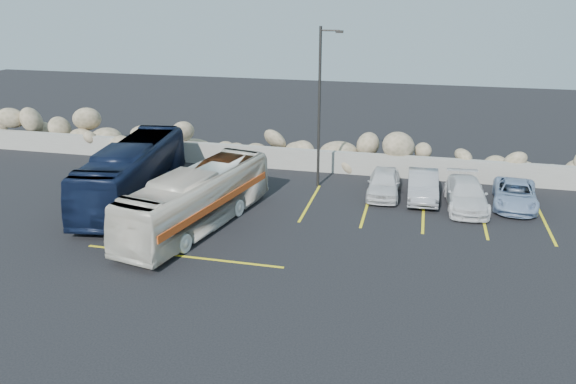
% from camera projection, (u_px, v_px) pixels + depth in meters
% --- Properties ---
extents(ground, '(90.00, 90.00, 0.00)m').
position_uv_depth(ground, '(205.00, 261.00, 21.04)').
color(ground, black).
rests_on(ground, ground).
extents(seawall, '(60.00, 0.40, 1.20)m').
position_uv_depth(seawall, '(283.00, 158.00, 31.81)').
color(seawall, gray).
rests_on(seawall, ground).
extents(riprap_pile, '(54.00, 2.80, 2.60)m').
position_uv_depth(riprap_pile, '(288.00, 141.00, 32.67)').
color(riprap_pile, '#887A59').
rests_on(riprap_pile, ground).
extents(parking_lines, '(18.16, 9.36, 0.01)m').
position_uv_depth(parking_lines, '(348.00, 217.00, 25.11)').
color(parking_lines, yellow).
rests_on(parking_lines, ground).
extents(lamppost, '(1.14, 0.18, 8.00)m').
position_uv_depth(lamppost, '(320.00, 104.00, 27.71)').
color(lamppost, '#2D2B28').
rests_on(lamppost, ground).
extents(vintage_bus, '(3.90, 9.32, 2.53)m').
position_uv_depth(vintage_bus, '(197.00, 199.00, 23.74)').
color(vintage_bus, silver).
rests_on(vintage_bus, ground).
extents(tour_coach, '(3.70, 10.16, 2.77)m').
position_uv_depth(tour_coach, '(133.00, 172.00, 26.87)').
color(tour_coach, '#0F1934').
rests_on(tour_coach, ground).
extents(car_a, '(1.59, 3.83, 1.29)m').
position_uv_depth(car_a, '(384.00, 183.00, 27.61)').
color(car_a, silver).
rests_on(car_a, ground).
extents(car_b, '(1.53, 4.07, 1.33)m').
position_uv_depth(car_b, '(423.00, 185.00, 27.21)').
color(car_b, '#A1A1A6').
rests_on(car_b, ground).
extents(car_c, '(2.03, 4.46, 1.27)m').
position_uv_depth(car_c, '(466.00, 194.00, 26.11)').
color(car_c, silver).
rests_on(car_c, ground).
extents(car_d, '(2.28, 4.31, 1.15)m').
position_uv_depth(car_d, '(515.00, 194.00, 26.28)').
color(car_d, '#8EA7CA').
rests_on(car_d, ground).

